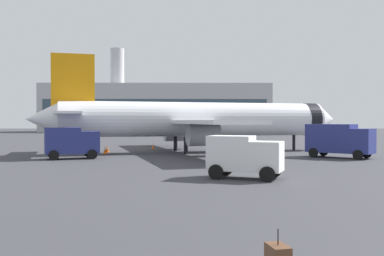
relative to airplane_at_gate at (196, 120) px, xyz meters
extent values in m
cylinder|color=white|center=(0.23, 0.06, 0.04)|extent=(29.97, 11.36, 3.80)
cone|color=white|center=(15.88, 4.21, 0.04)|extent=(3.25, 4.10, 3.61)
cone|color=white|center=(-15.82, -4.20, 0.04)|extent=(3.97, 4.13, 3.42)
cylinder|color=black|center=(13.76, 3.65, 0.04)|extent=(2.35, 4.11, 3.88)
cube|color=white|center=(-2.79, 7.54, -0.26)|extent=(8.74, 16.70, 0.36)
cube|color=white|center=(1.31, -7.93, -0.26)|extent=(8.74, 16.70, 0.36)
cylinder|color=gray|center=(-2.15, 5.12, -1.56)|extent=(3.66, 2.95, 2.20)
cylinder|color=gray|center=(0.67, -5.51, -1.56)|extent=(3.66, 2.95, 2.20)
cube|color=orange|center=(-12.82, -3.40, 3.64)|extent=(4.35, 1.48, 6.40)
cube|color=white|center=(-14.13, -0.44, 0.64)|extent=(4.05, 6.47, 0.24)
cube|color=white|center=(-12.49, -6.62, 0.64)|extent=(4.05, 6.47, 0.24)
cylinder|color=black|center=(11.82, 3.14, -2.76)|extent=(0.36, 0.36, 1.80)
cylinder|color=black|center=(-2.32, 1.87, -2.76)|extent=(0.44, 0.44, 1.80)
cylinder|color=black|center=(-1.09, -2.77, -2.76)|extent=(0.44, 0.44, 1.80)
cube|color=navy|center=(-10.12, -8.03, -2.14)|extent=(2.34, 2.64, 2.04)
cube|color=#1E232D|center=(-9.45, -7.79, -1.66)|extent=(0.76, 1.89, 0.84)
cube|color=navy|center=(-12.37, -8.86, -1.96)|extent=(3.69, 3.14, 2.40)
cylinder|color=black|center=(-10.40, -6.91, -3.21)|extent=(0.92, 0.52, 0.90)
cylinder|color=black|center=(-9.61, -9.07, -3.21)|extent=(0.92, 0.52, 0.90)
cylinder|color=black|center=(-13.56, -8.07, -3.21)|extent=(0.92, 0.52, 0.90)
cylinder|color=black|center=(-12.77, -10.23, -3.21)|extent=(0.92, 0.52, 0.90)
cube|color=navy|center=(15.25, -9.02, -2.01)|extent=(2.82, 2.92, 2.29)
cube|color=#1E232D|center=(15.80, -9.47, -1.47)|extent=(1.43, 1.72, 0.95)
cube|color=navy|center=(12.93, -7.11, -1.81)|extent=(4.86, 4.60, 2.70)
cylinder|color=black|center=(15.99, -8.01, -3.21)|extent=(0.84, 0.74, 0.90)
cylinder|color=black|center=(14.41, -9.94, -3.21)|extent=(0.84, 0.74, 0.90)
cylinder|color=black|center=(12.75, -5.35, -3.21)|extent=(0.84, 0.74, 0.90)
cylinder|color=black|center=(11.16, -7.28, -3.21)|extent=(0.84, 0.74, 0.90)
cube|color=white|center=(3.83, -23.04, -2.27)|extent=(2.37, 2.51, 1.78)
cube|color=#1E232D|center=(4.52, -23.32, -1.85)|extent=(0.73, 1.70, 0.74)
cube|color=white|center=(1.78, -22.24, -2.11)|extent=(3.19, 2.83, 2.10)
cylinder|color=black|center=(4.42, -22.15, -3.21)|extent=(0.92, 0.53, 0.90)
cylinder|color=black|center=(3.65, -24.10, -3.21)|extent=(0.92, 0.53, 0.90)
cylinder|color=black|center=(1.55, -21.02, -3.21)|extent=(0.92, 0.53, 0.90)
cylinder|color=black|center=(0.78, -22.97, -3.21)|extent=(0.92, 0.53, 0.90)
cube|color=#F2590C|center=(2.44, 7.91, -3.64)|extent=(0.44, 0.44, 0.04)
cone|color=#F2590C|center=(2.44, 7.91, -3.29)|extent=(0.36, 0.36, 0.65)
cylinder|color=white|center=(2.44, 7.91, -3.26)|extent=(0.23, 0.23, 0.10)
cube|color=#F2590C|center=(-5.23, 5.78, -3.64)|extent=(0.44, 0.44, 0.04)
cone|color=#F2590C|center=(-5.23, 5.78, -3.30)|extent=(0.36, 0.36, 0.62)
cylinder|color=white|center=(-5.23, 5.78, -3.27)|extent=(0.23, 0.23, 0.10)
cube|color=#F2590C|center=(-9.91, 0.04, -3.64)|extent=(0.44, 0.44, 0.04)
cone|color=#F2590C|center=(-9.91, 0.04, -3.24)|extent=(0.36, 0.36, 0.76)
cylinder|color=white|center=(-9.91, 0.04, -3.20)|extent=(0.23, 0.23, 0.10)
cube|color=#F2590C|center=(-9.66, -2.64, -3.64)|extent=(0.44, 0.44, 0.04)
cone|color=#F2590C|center=(-9.66, -2.64, -3.22)|extent=(0.36, 0.36, 0.78)
cylinder|color=white|center=(-9.66, -2.64, -3.19)|extent=(0.23, 0.23, 0.10)
cylinder|color=black|center=(1.11, -39.33, -2.74)|extent=(0.02, 0.02, 0.36)
cube|color=#B2B2B7|center=(-10.78, 93.47, 3.86)|extent=(71.29, 20.90, 15.04)
cube|color=#334756|center=(-10.78, 82.97, 3.11)|extent=(67.72, 0.10, 6.77)
cylinder|color=#B2B2B7|center=(-23.74, 93.47, 17.39)|extent=(4.40, 4.40, 12.00)
camera|label=1|loc=(-0.91, -48.98, -0.16)|focal=40.90mm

